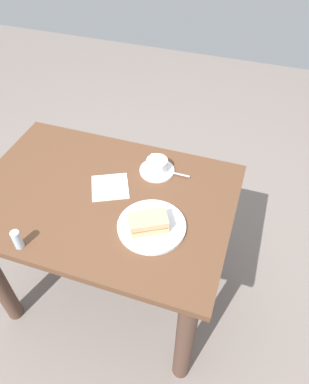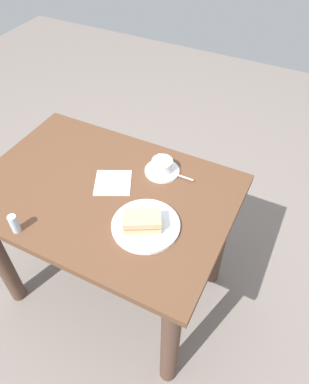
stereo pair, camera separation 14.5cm
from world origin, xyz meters
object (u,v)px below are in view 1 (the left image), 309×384
Objects in this scene: dining_table at (106,223)px; salt_shaker at (17,240)px; coffee_cup at (157,164)px; coffee_saucer at (157,170)px; spoon at (175,173)px; napkin at (110,187)px; sandwich_front at (148,223)px; sandwich_plate at (152,226)px.

salt_shaker reaches higher than dining_table.
salt_shaker is (-0.34, -0.54, 0.00)m from coffee_cup.
spoon reaches higher than coffee_saucer.
spoon reaches higher than dining_table.
sandwich_front is at bearing -35.63° from napkin.
coffee_cup reaches higher than coffee_saucer.
coffee_cup is (0.17, 0.21, 0.21)m from dining_table.
coffee_saucer is at bearing 102.57° from sandwich_front.
sandwich_plate reaches higher than napkin.
spoon is at bearing 40.55° from dining_table.
sandwich_front reaches higher than dining_table.
sandwich_plate is at bearing -32.07° from napkin.
spoon is at bearing 88.22° from sandwich_front.
salt_shaker reaches higher than coffee_cup.
dining_table is 7.05× the size of coffee_saucer.
napkin is at bearing 147.93° from sandwich_plate.
sandwich_front reaches higher than coffee_saucer.
dining_table is at bearing -127.87° from coffee_cup.
dining_table is 10.35× the size of coffee_cup.
napkin is at bearing -134.69° from coffee_saucer.
dining_table is 6.63× the size of sandwich_front.
napkin is (-0.15, -0.16, -0.04)m from coffee_cup.
coffee_saucer is 1.54× the size of spoon.
salt_shaker reaches higher than coffee_saucer.
sandwich_front is 1.06× the size of coffee_saucer.
spoon reaches higher than sandwich_plate.
sandwich_plate is 1.73× the size of napkin.
coffee_saucer is (-0.07, 0.32, -0.04)m from sandwich_front.
sandwich_front is at bearing -91.78° from spoon.
dining_table is at bearing -139.45° from spoon.
sandwich_plate is 0.04m from sandwich_front.
sandwich_front reaches higher than sandwich_plate.
sandwich_front is (-0.01, -0.02, 0.04)m from sandwich_plate.
dining_table is 7.10× the size of napkin.
napkin is (-0.23, 0.15, -0.01)m from sandwich_plate.
napkin is (-0.24, -0.16, -0.01)m from spoon.
spoon is (0.25, 0.21, 0.19)m from dining_table.
sandwich_front is 0.28m from napkin.
sandwich_plate is at bearing 28.90° from salt_shaker.
salt_shaker is at bearing -151.10° from sandwich_plate.
sandwich_front is at bearing -23.88° from dining_table.
sandwich_front is (0.24, -0.11, 0.22)m from dining_table.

